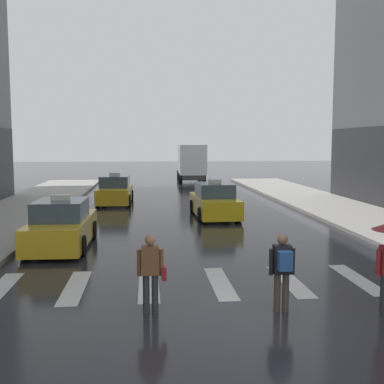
{
  "coord_description": "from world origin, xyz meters",
  "views": [
    {
      "loc": [
        -1.83,
        -8.46,
        3.53
      ],
      "look_at": [
        -0.24,
        8.0,
        1.79
      ],
      "focal_mm": 44.11,
      "sensor_mm": 36.0,
      "label": 1
    }
  ],
  "objects_px": {
    "taxi_third": "(115,191)",
    "taxi_lead": "(62,226)",
    "taxi_second": "(214,202)",
    "pedestrian_with_handbag": "(151,269)",
    "pedestrian_with_backpack": "(282,267)",
    "box_truck": "(191,162)"
  },
  "relations": [
    {
      "from": "taxi_third",
      "to": "taxi_lead",
      "type": "bearing_deg",
      "value": -95.19
    },
    {
      "from": "taxi_second",
      "to": "pedestrian_with_handbag",
      "type": "height_order",
      "value": "taxi_second"
    },
    {
      "from": "pedestrian_with_backpack",
      "to": "taxi_second",
      "type": "bearing_deg",
      "value": 88.14
    },
    {
      "from": "taxi_third",
      "to": "pedestrian_with_handbag",
      "type": "xyz_separation_m",
      "value": [
        1.9,
        -17.92,
        0.21
      ]
    },
    {
      "from": "taxi_third",
      "to": "box_truck",
      "type": "relative_size",
      "value": 0.6
    },
    {
      "from": "taxi_lead",
      "to": "taxi_third",
      "type": "xyz_separation_m",
      "value": [
        1.04,
        11.45,
        0.0
      ]
    },
    {
      "from": "pedestrian_with_handbag",
      "to": "box_truck",
      "type": "bearing_deg",
      "value": 83.11
    },
    {
      "from": "taxi_second",
      "to": "pedestrian_with_handbag",
      "type": "xyz_separation_m",
      "value": [
        -3.12,
        -12.44,
        0.21
      ]
    },
    {
      "from": "taxi_third",
      "to": "box_truck",
      "type": "height_order",
      "value": "box_truck"
    },
    {
      "from": "box_truck",
      "to": "taxi_third",
      "type": "bearing_deg",
      "value": -112.27
    },
    {
      "from": "taxi_second",
      "to": "box_truck",
      "type": "height_order",
      "value": "box_truck"
    },
    {
      "from": "taxi_second",
      "to": "taxi_third",
      "type": "bearing_deg",
      "value": 132.45
    },
    {
      "from": "box_truck",
      "to": "pedestrian_with_backpack",
      "type": "relative_size",
      "value": 4.6
    },
    {
      "from": "taxi_second",
      "to": "box_truck",
      "type": "bearing_deg",
      "value": 87.81
    },
    {
      "from": "taxi_second",
      "to": "box_truck",
      "type": "relative_size",
      "value": 0.6
    },
    {
      "from": "taxi_lead",
      "to": "box_truck",
      "type": "distance_m",
      "value": 26.45
    },
    {
      "from": "taxi_lead",
      "to": "taxi_third",
      "type": "relative_size",
      "value": 1.0
    },
    {
      "from": "taxi_second",
      "to": "taxi_third",
      "type": "distance_m",
      "value": 7.44
    },
    {
      "from": "taxi_lead",
      "to": "box_truck",
      "type": "bearing_deg",
      "value": 75.08
    },
    {
      "from": "taxi_lead",
      "to": "taxi_second",
      "type": "relative_size",
      "value": 0.99
    },
    {
      "from": "taxi_third",
      "to": "pedestrian_with_backpack",
      "type": "xyz_separation_m",
      "value": [
        4.61,
        -18.15,
        0.25
      ]
    },
    {
      "from": "taxi_lead",
      "to": "pedestrian_with_handbag",
      "type": "bearing_deg",
      "value": -65.58
    }
  ]
}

